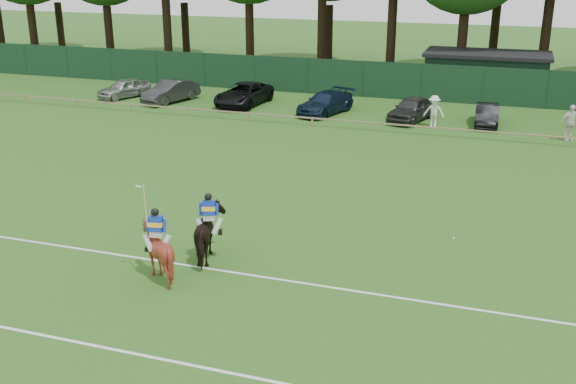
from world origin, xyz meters
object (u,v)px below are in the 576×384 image
at_px(sedan_silver, 124,88).
at_px(estate_black, 487,115).
at_px(horse_chestnut, 158,252).
at_px(sedan_navy, 325,103).
at_px(spectator_left, 434,111).
at_px(polo_ball, 453,238).
at_px(sedan_grey, 171,91).
at_px(suv_black, 244,94).
at_px(spectator_mid, 570,123).
at_px(hatch_grey, 411,109).
at_px(horse_dark, 210,234).
at_px(utility_shed, 486,74).

distance_m(sedan_silver, estate_black, 24.17).
height_order(horse_chestnut, sedan_navy, horse_chestnut).
height_order(spectator_left, polo_ball, spectator_left).
xyz_separation_m(horse_chestnut, sedan_grey, (-11.82, 23.34, -0.16)).
bearing_deg(estate_black, polo_ball, -93.18).
distance_m(suv_black, sedan_navy, 5.80).
bearing_deg(spectator_left, spectator_mid, -3.83).
relative_size(hatch_grey, estate_black, 1.11).
xyz_separation_m(sedan_silver, spectator_mid, (28.50, -2.35, 0.32)).
relative_size(horse_dark, sedan_grey, 0.48).
bearing_deg(suv_black, hatch_grey, 0.15).
distance_m(horse_dark, spectator_left, 20.86).
bearing_deg(polo_ball, horse_chestnut, -145.18).
height_order(spectator_mid, polo_ball, spectator_mid).
distance_m(hatch_grey, utility_shed, 9.71).
distance_m(hatch_grey, estate_black, 4.34).
relative_size(sedan_navy, polo_ball, 51.31).
bearing_deg(utility_shed, sedan_navy, -136.25).
bearing_deg(sedan_grey, estate_black, 16.54).
relative_size(horse_dark, suv_black, 0.41).
relative_size(sedan_grey, hatch_grey, 1.05).
bearing_deg(hatch_grey, sedan_silver, -165.58).
bearing_deg(spectator_left, sedan_navy, 171.47).
distance_m(estate_black, polo_ball, 17.52).
height_order(horse_chestnut, sedan_silver, horse_chestnut).
height_order(sedan_silver, suv_black, suv_black).
distance_m(estate_black, spectator_left, 3.20).
relative_size(horse_dark, spectator_mid, 1.08).
height_order(horse_chestnut, suv_black, horse_chestnut).
height_order(horse_dark, utility_shed, utility_shed).
xyz_separation_m(spectator_left, spectator_mid, (7.22, -0.76, 0.06)).
distance_m(sedan_navy, spectator_mid, 14.18).
xyz_separation_m(horse_dark, horse_chestnut, (-0.97, -1.70, -0.01)).
relative_size(sedan_silver, hatch_grey, 0.93).
relative_size(polo_ball, utility_shed, 0.01).
xyz_separation_m(horse_chestnut, suv_black, (-6.83, 24.00, -0.16)).
xyz_separation_m(sedan_navy, hatch_grey, (5.36, -0.18, 0.03)).
bearing_deg(sedan_silver, spectator_left, 19.28).
distance_m(sedan_grey, spectator_left, 17.60).
distance_m(spectator_mid, polo_ball, 16.09).
bearing_deg(sedan_navy, polo_ball, -43.78).
bearing_deg(horse_chestnut, spectator_mid, -131.77).
relative_size(sedan_grey, polo_ball, 48.05).
bearing_deg(suv_black, horse_chestnut, -69.38).
distance_m(spectator_left, utility_shed, 10.30).
bearing_deg(estate_black, utility_shed, 91.31).
height_order(sedan_navy, spectator_left, spectator_left).
distance_m(sedan_silver, spectator_left, 21.34).
bearing_deg(sedan_navy, horse_chestnut, -69.67).
bearing_deg(utility_shed, sedan_grey, -156.39).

